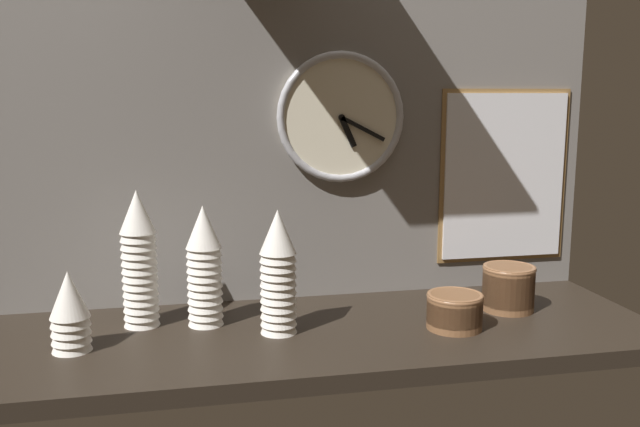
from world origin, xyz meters
name	(u,v)px	position (x,y,z in m)	size (l,w,h in m)	color
ground_plane	(322,335)	(0.00, 0.00, -0.02)	(1.60, 0.56, 0.04)	black
wall_tiled_back	(301,102)	(0.00, 0.27, 0.53)	(1.60, 0.03, 1.05)	slate
cup_stack_far_left	(70,311)	(-0.56, -0.04, 0.09)	(0.08, 0.08, 0.18)	white
cup_stack_center	(278,272)	(-0.11, -0.02, 0.14)	(0.08, 0.08, 0.29)	white
cup_stack_left	(139,259)	(-0.42, 0.10, 0.16)	(0.08, 0.08, 0.33)	white
cup_stack_center_left	(204,266)	(-0.27, 0.07, 0.14)	(0.08, 0.08, 0.29)	white
bowl_stack_right	(455,310)	(0.30, -0.07, 0.04)	(0.13, 0.13, 0.08)	brown
bowl_stack_far_right	(508,287)	(0.49, 0.03, 0.06)	(0.13, 0.13, 0.12)	brown
wall_clock	(341,117)	(0.10, 0.23, 0.49)	(0.34, 0.03, 0.34)	beige
menu_board	(504,176)	(0.57, 0.24, 0.32)	(0.38, 0.01, 0.48)	olive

